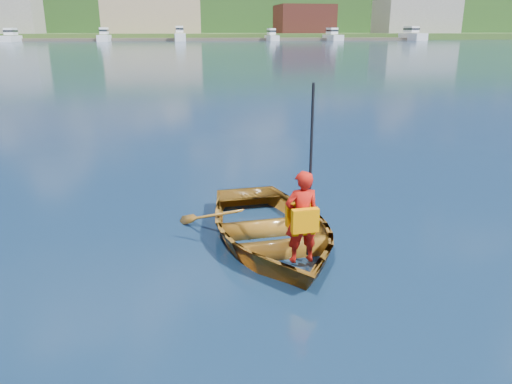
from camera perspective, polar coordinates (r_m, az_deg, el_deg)
name	(u,v)px	position (r m, az deg, el deg)	size (l,w,h in m)	color
ground	(241,259)	(6.78, -1.67, -7.62)	(600.00, 600.00, 0.00)	#102B41
rowboat	(270,228)	(7.21, 1.66, -4.18)	(2.73, 3.63, 0.72)	brown
child_paddler	(302,217)	(6.28, 5.28, -2.83)	(0.46, 0.36, 2.24)	#B8140C
shoreline	(167,13)	(242.78, -10.19, 19.47)	(400.00, 140.00, 22.00)	#325220
dock	(165,39)	(154.07, -10.40, 16.77)	(160.02, 11.05, 0.80)	brown
waterfront_buildings	(143,14)	(171.26, -12.83, 19.18)	(202.00, 16.00, 14.00)	brown
marina_yachts	(201,36)	(149.68, -6.31, 17.29)	(145.44, 12.65, 4.38)	white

